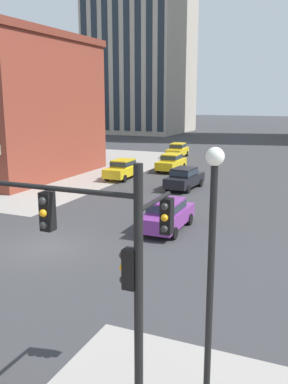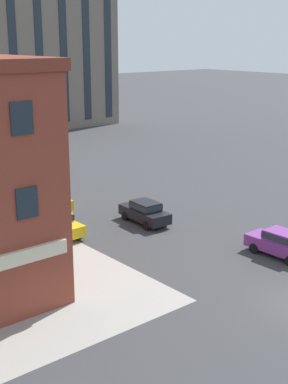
# 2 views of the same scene
# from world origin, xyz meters

# --- Properties ---
(car_main_northbound_far) EXTENTS (1.92, 4.42, 1.68)m
(car_main_northbound_far) POSITION_xyz_m (-4.38, 17.26, 0.92)
(car_main_northbound_far) COLOR gold
(car_main_northbound_far) RESTS_ON ground
(car_main_southbound_near) EXTENTS (2.12, 4.51, 1.68)m
(car_main_southbound_near) POSITION_xyz_m (1.95, 15.30, 0.92)
(car_main_southbound_near) COLOR black
(car_main_southbound_near) RESTS_ON ground
(car_main_southbound_far) EXTENTS (1.94, 4.43, 1.68)m
(car_main_southbound_far) POSITION_xyz_m (4.38, 4.89, 0.92)
(car_main_southbound_far) COLOR #7A3389
(car_main_southbound_far) RESTS_ON ground
(car_cross_eastbound) EXTENTS (1.92, 4.41, 1.68)m
(car_cross_eastbound) POSITION_xyz_m (-1.81, 22.78, 0.92)
(car_cross_eastbound) COLOR gold
(car_cross_eastbound) RESTS_ON ground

